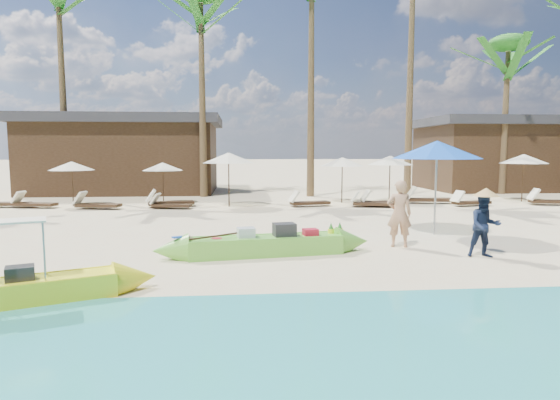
{
  "coord_description": "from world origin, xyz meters",
  "views": [
    {
      "loc": [
        -1.47,
        -9.96,
        2.36
      ],
      "look_at": [
        -0.45,
        2.0,
        1.09
      ],
      "focal_mm": 30.0,
      "sensor_mm": 36.0,
      "label": 1
    }
  ],
  "objects": [
    {
      "name": "ground",
      "position": [
        0.0,
        0.0,
        0.0
      ],
      "size": [
        240.0,
        240.0,
        0.0
      ],
      "primitive_type": "plane",
      "color": "beige",
      "rests_on": "ground"
    },
    {
      "name": "wet_sand_strip",
      "position": [
        0.0,
        -5.0,
        0.0
      ],
      "size": [
        240.0,
        4.5,
        0.01
      ],
      "primitive_type": "cube",
      "color": "tan",
      "rests_on": "ground"
    },
    {
      "name": "green_canoe",
      "position": [
        -0.91,
        0.47,
        0.24
      ],
      "size": [
        5.56,
        1.23,
        0.71
      ],
      "rotation": [
        0.0,
        0.0,
        0.15
      ],
      "color": "#66BF3A",
      "rests_on": "ground"
    },
    {
      "name": "yellow_canoe",
      "position": [
        -5.05,
        -2.7,
        0.21
      ],
      "size": [
        4.8,
        2.2,
        1.31
      ],
      "rotation": [
        0.0,
        0.0,
        0.38
      ],
      "color": "#FFF920",
      "rests_on": "ground"
    },
    {
      "name": "tourist",
      "position": [
        2.4,
        1.08,
        0.82
      ],
      "size": [
        0.66,
        0.5,
        1.65
      ],
      "primitive_type": "imported",
      "rotation": [
        0.0,
        0.0,
        2.95
      ],
      "color": "tan",
      "rests_on": "ground"
    },
    {
      "name": "vendor_green",
      "position": [
        3.9,
        -0.18,
        0.71
      ],
      "size": [
        0.78,
        0.65,
        1.43
      ],
      "primitive_type": "imported",
      "rotation": [
        0.0,
        0.0,
        -0.18
      ],
      "color": "#141F38",
      "rests_on": "ground"
    },
    {
      "name": "blue_umbrella",
      "position": [
        3.98,
        2.66,
        2.38
      ],
      "size": [
        2.45,
        2.45,
        2.64
      ],
      "color": "#99999E",
      "rests_on": "ground"
    },
    {
      "name": "resort_parasol_3",
      "position": [
        -8.6,
        10.54,
        1.72
      ],
      "size": [
        1.85,
        1.85,
        1.9
      ],
      "color": "#382617",
      "rests_on": "ground"
    },
    {
      "name": "lounger_3_left",
      "position": [
        -11.3,
        10.33,
        0.21
      ],
      "size": [
        1.84,
        0.63,
        0.62
      ],
      "rotation": [
        0.0,
        0.0,
        -0.04
      ],
      "color": "#382617",
      "rests_on": "ground"
    },
    {
      "name": "lounger_3_right",
      "position": [
        -10.05,
        10.04,
        0.2
      ],
      "size": [
        1.86,
        0.9,
        0.61
      ],
      "rotation": [
        0.0,
        0.0,
        -0.2
      ],
      "color": "#382617",
      "rests_on": "ground"
    },
    {
      "name": "resort_parasol_4",
      "position": [
        -4.91,
        11.22,
        1.65
      ],
      "size": [
        1.78,
        1.78,
        1.84
      ],
      "color": "#382617",
      "rests_on": "ground"
    },
    {
      "name": "lounger_4_left",
      "position": [
        -7.35,
        9.42,
        0.21
      ],
      "size": [
        1.92,
        0.9,
        0.63
      ],
      "rotation": [
        0.0,
        0.0,
        -0.19
      ],
      "color": "#382617",
      "rests_on": "ground"
    },
    {
      "name": "lounger_4_right",
      "position": [
        -4.39,
        9.26,
        0.19
      ],
      "size": [
        1.7,
        0.8,
        0.56
      ],
      "rotation": [
        0.0,
        0.0,
        -0.19
      ],
      "color": "#382617",
      "rests_on": "ground"
    },
    {
      "name": "resort_parasol_5",
      "position": [
        -1.96,
        9.83,
        2.06
      ],
      "size": [
        2.22,
        2.22,
        2.29
      ],
      "color": "#382617",
      "rests_on": "ground"
    },
    {
      "name": "lounger_5_left",
      "position": [
        -4.53,
        9.87,
        0.22
      ],
      "size": [
        2.06,
        1.03,
        0.67
      ],
      "rotation": [
        0.0,
        0.0,
        0.22
      ],
      "color": "#382617",
      "rests_on": "ground"
    },
    {
      "name": "resort_parasol_6",
      "position": [
        3.12,
        10.88,
        1.86
      ],
      "size": [
        2.01,
        2.01,
        2.07
      ],
      "color": "#382617",
      "rests_on": "ground"
    },
    {
      "name": "lounger_6_left",
      "position": [
        1.35,
        9.57,
        0.2
      ],
      "size": [
        1.84,
        0.91,
        0.6
      ],
      "rotation": [
        0.0,
        0.0,
        0.22
      ],
      "color": "#382617",
      "rests_on": "ground"
    },
    {
      "name": "lounger_6_right",
      "position": [
        3.93,
        9.11,
        0.2
      ],
      "size": [
        1.84,
        0.95,
        0.6
      ],
      "rotation": [
        0.0,
        0.0,
        -0.24
      ],
      "color": "#382617",
      "rests_on": "ground"
    },
    {
      "name": "resort_parasol_7",
      "position": [
        5.36,
        10.96,
        1.92
      ],
      "size": [
        2.06,
        2.06,
        2.13
      ],
      "color": "#382617",
      "rests_on": "ground"
    },
    {
      "name": "lounger_7_left",
      "position": [
        4.44,
        9.37,
        0.21
      ],
      "size": [
        1.85,
        0.59,
        0.62
      ],
      "rotation": [
        0.0,
        0.0,
        -0.01
      ],
      "color": "#382617",
      "rests_on": "ground"
    },
    {
      "name": "lounger_7_right",
      "position": [
        6.85,
        10.27,
        0.23
      ],
      "size": [
        2.05,
        0.88,
        0.68
      ],
      "rotation": [
        0.0,
        0.0,
        -0.14
      ],
      "color": "#382617",
      "rests_on": "ground"
    },
    {
      "name": "resort_parasol_8",
      "position": [
        11.56,
        10.62,
        1.99
      ],
      "size": [
        2.14,
        2.14,
        2.2
      ],
      "color": "#382617",
      "rests_on": "ground"
    },
    {
      "name": "lounger_8_left",
      "position": [
        8.28,
        9.15,
        0.2
      ],
      "size": [
        1.82,
        0.9,
        0.59
      ],
      "rotation": [
        0.0,
        0.0,
        0.22
      ],
      "color": "#382617",
      "rests_on": "ground"
    },
    {
      "name": "lounger_9_left",
      "position": [
        11.89,
        9.19,
        0.21
      ],
      "size": [
        1.95,
        0.92,
        0.64
      ],
      "rotation": [
        0.0,
        0.0,
        -0.19
      ],
      "color": "#382617",
      "rests_on": "ground"
    },
    {
      "name": "palm_2",
      "position": [
        -10.45,
        15.08,
        9.18
      ],
      "size": [
        2.08,
        2.08,
        11.33
      ],
      "color": "brown",
      "rests_on": "ground"
    },
    {
      "name": "palm_3",
      "position": [
        -3.36,
        14.27,
        8.58
      ],
      "size": [
        2.08,
        2.08,
        10.52
      ],
      "color": "brown",
      "rests_on": "ground"
    },
    {
      "name": "palm_4",
      "position": [
        2.15,
        14.01,
        9.45
      ],
      "size": [
        2.08,
        2.08,
        11.7
      ],
      "color": "brown",
      "rests_on": "ground"
    },
    {
      "name": "palm_6",
      "position": [
        12.84,
        14.52,
        7.05
      ],
      "size": [
        2.08,
        2.08,
        8.51
      ],
      "color": "brown",
      "rests_on": "ground"
    },
    {
      "name": "pavilion_west",
      "position": [
        -8.0,
        17.5,
        2.19
      ],
      "size": [
        10.8,
        6.6,
        4.3
      ],
      "color": "#382617",
      "rests_on": "ground"
    },
    {
      "name": "pavilion_east",
      "position": [
        14.0,
        17.5,
        2.2
      ],
      "size": [
        8.8,
        6.6,
        4.3
      ],
      "color": "#382617",
      "rests_on": "ground"
    }
  ]
}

